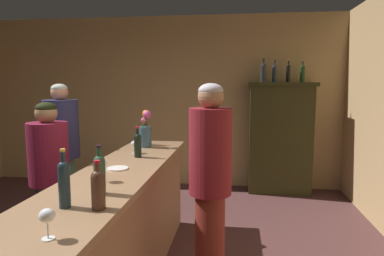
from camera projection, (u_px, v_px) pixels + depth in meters
The scene contains 20 objects.
wall_back at pixel (160, 102), 5.75m from camera, with size 5.98×0.12×2.76m, color tan.
bar_counter at pixel (115, 235), 2.70m from camera, with size 0.61×3.12×0.99m.
display_cabinet at pixel (280, 136), 5.26m from camera, with size 1.01×0.41×1.70m.
wine_bottle_rose at pixel (145, 132), 3.90m from camera, with size 0.07×0.07×0.32m.
wine_bottle_chardonnay at pixel (100, 172), 2.16m from camera, with size 0.07×0.07×0.31m.
wine_bottle_syrah at pixel (64, 182), 1.92m from camera, with size 0.07×0.07×0.34m.
wine_bottle_pinot at pixel (98, 187), 1.90m from camera, with size 0.08×0.08×0.28m.
wine_bottle_riesling at pixel (138, 144), 3.24m from camera, with size 0.07×0.07×0.29m.
wine_glass_front at pixel (101, 165), 2.44m from camera, with size 0.08×0.08×0.16m.
wine_glass_mid at pixel (47, 217), 1.53m from camera, with size 0.07×0.07×0.14m.
wine_glass_rear at pixel (135, 144), 3.42m from camera, with size 0.07×0.07×0.13m.
flower_arrangement at pixel (146, 131), 3.75m from camera, with size 0.13×0.14×0.41m.
cheese_plate at pixel (118, 168), 2.80m from camera, with size 0.17×0.17×0.01m, color white.
display_bottle_left at pixel (263, 72), 5.18m from camera, with size 0.08×0.08×0.35m.
display_bottle_midleft at pixel (274, 73), 5.16m from camera, with size 0.07×0.07×0.33m.
display_bottle_center at pixel (288, 72), 5.13m from camera, with size 0.06×0.06×0.34m.
display_bottle_midright at pixel (302, 73), 5.10m from camera, with size 0.07×0.07×0.30m.
patron_near_entrance at pixel (50, 178), 3.13m from camera, with size 0.35×0.35×1.52m.
patron_by_cabinet at pixel (62, 154), 3.79m from camera, with size 0.37×0.37×1.68m.
bartender at pixel (210, 181), 2.66m from camera, with size 0.33×0.33×1.69m.
Camera 1 is at (1.31, -2.26, 1.69)m, focal length 32.22 mm.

